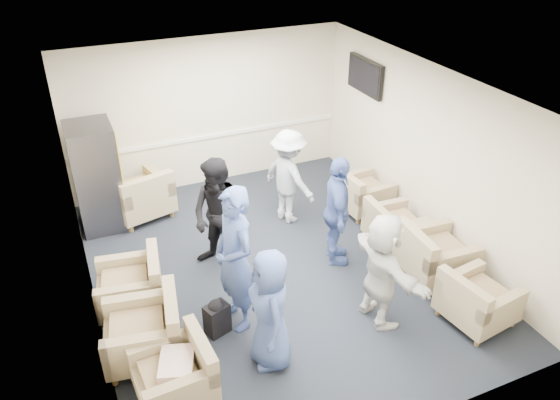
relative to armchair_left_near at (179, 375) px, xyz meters
name	(u,v)px	position (x,y,z in m)	size (l,w,h in m)	color
floor	(275,268)	(1.85, 1.69, -0.31)	(6.00, 6.00, 0.00)	black
ceiling	(274,90)	(1.85, 1.69, 2.39)	(6.00, 6.00, 0.00)	silver
back_wall	(208,113)	(1.85, 4.69, 1.04)	(5.00, 0.02, 2.70)	beige
front_wall	(406,334)	(1.85, -1.31, 1.04)	(5.00, 0.02, 2.70)	beige
left_wall	(80,228)	(-0.65, 1.69, 1.04)	(0.02, 6.00, 2.70)	beige
right_wall	(428,155)	(4.35, 1.69, 1.04)	(0.02, 6.00, 2.70)	beige
chair_rail	(210,136)	(1.85, 4.67, 0.59)	(4.98, 0.04, 0.06)	silver
tv	(365,76)	(4.29, 3.49, 1.73)	(0.10, 1.00, 0.58)	black
armchair_left_near	(179,375)	(0.00, 0.00, 0.00)	(0.83, 0.83, 0.63)	#917F5D
armchair_left_mid	(148,333)	(-0.17, 0.73, 0.03)	(1.00, 1.00, 0.69)	#917F5D
armchair_left_far	(134,286)	(-0.15, 1.68, 0.01)	(0.94, 0.94, 0.65)	#917F5D
armchair_right_near	(475,302)	(3.71, -0.34, 0.00)	(0.89, 0.89, 0.64)	#917F5D
armchair_right_midnear	(432,256)	(3.79, 0.64, 0.03)	(0.92, 0.92, 0.69)	#917F5D
armchair_right_midfar	(392,227)	(3.74, 1.56, -0.01)	(0.79, 0.79, 0.61)	#917F5D
armchair_right_far	(361,194)	(3.82, 2.61, 0.00)	(0.84, 0.84, 0.63)	#917F5D
armchair_corner	(141,197)	(0.39, 3.91, 0.05)	(1.11, 1.11, 0.73)	#917F5D
vending_machine	(97,177)	(-0.24, 3.94, 0.56)	(0.71, 0.82, 1.74)	#4F4E56
backpack	(217,316)	(0.68, 0.78, -0.06)	(0.34, 0.29, 0.50)	black
pillow	(177,364)	(-0.01, 0.00, 0.17)	(0.47, 0.35, 0.13)	white
person_front_left	(270,310)	(1.11, 0.10, 0.45)	(0.74, 0.48, 1.52)	#3F5598
person_mid_left	(235,260)	(0.98, 0.88, 0.65)	(0.70, 0.46, 1.92)	#3F5598
person_back_left	(219,217)	(1.16, 2.04, 0.55)	(0.84, 0.65, 1.72)	black
person_back_right	(289,177)	(2.59, 2.85, 0.48)	(1.02, 0.59, 1.59)	silver
person_mid_right	(337,212)	(2.74, 1.53, 0.52)	(0.98, 0.41, 1.67)	#3F5598
person_front_right	(382,270)	(2.64, 0.20, 0.46)	(1.44, 0.46, 1.55)	silver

